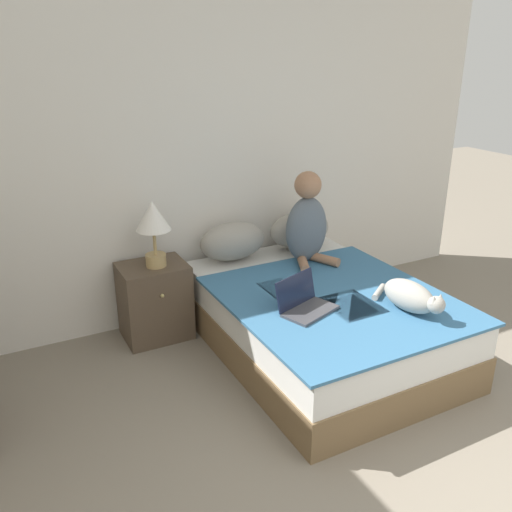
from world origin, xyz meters
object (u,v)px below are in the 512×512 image
Objects in this scene: pillow_near at (233,241)px; laptop_open at (305,304)px; bed at (320,320)px; nightstand at (155,301)px; pillow_far at (300,229)px; table_lamp at (153,222)px; person_sitting at (307,223)px; cat_tabby at (411,296)px.

pillow_near reaches higher than laptop_open.
bed is 0.93m from pillow_near.
laptop_open is at bearing -55.56° from nightstand.
laptop_open is at bearing -88.75° from pillow_near.
bed is at bearing -68.55° from pillow_near.
pillow_far is at bearing 68.54° from bed.
laptop_open is (-0.28, -0.23, 0.30)m from bed.
pillow_far is 1.29× the size of laptop_open.
nightstand is 1.19× the size of table_lamp.
table_lamp is (-1.12, 0.25, 0.10)m from person_sitting.
pillow_near reaches higher than cat_tabby.
person_sitting is at bearing -31.70° from pillow_near.
person_sitting reaches higher than bed.
pillow_far is 1.32m from cat_tabby.
pillow_near and pillow_far have the same top height.
bed is 0.93m from pillow_far.
nightstand is at bearing -178.18° from pillow_near.
pillow_far is 0.90× the size of cat_tabby.
laptop_open is at bearing -122.98° from person_sitting.
nightstand is (-0.97, 0.76, 0.04)m from bed.
table_lamp is (-1.25, 1.27, 0.32)m from cat_tabby.
table_lamp is (-0.94, 0.73, 0.67)m from bed.
pillow_near is 1.02m from laptop_open.
bed is at bearing -155.66° from cat_tabby.
pillow_far is 0.76× the size of person_sitting.
cat_tabby is (-0.00, -1.32, -0.05)m from pillow_far.
pillow_far is at bearing 0.00° from pillow_near.
person_sitting is (-0.13, -0.30, 0.16)m from pillow_far.
table_lamp reaches higher than pillow_far.
pillow_far is 1.18m from laptop_open.
cat_tabby is at bearing -65.15° from pillow_near.
person_sitting is 0.89m from laptop_open.
cat_tabby is 1.85m from nightstand.
pillow_far is 0.93× the size of nightstand.
bed is at bearing 20.01° from laptop_open.
nightstand is (-0.68, 1.00, -0.26)m from laptop_open.
pillow_near reaches higher than nightstand.
pillow_far reaches higher than nightstand.
person_sitting is at bearing -113.02° from pillow_far.
laptop_open reaches higher than nightstand.
bed is 0.76m from person_sitting.
pillow_near is at bearing 1.82° from nightstand.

